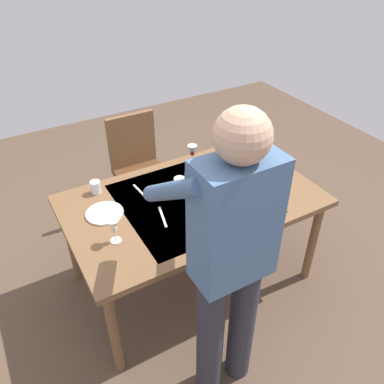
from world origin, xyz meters
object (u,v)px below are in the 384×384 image
(wine_glass_right, at_px, (192,151))
(dining_table, at_px, (192,206))
(wine_glass_left, at_px, (114,227))
(serving_bowl_pasta, at_px, (234,210))
(wine_bottle, at_px, (190,185))
(water_cup_far_left, at_px, (96,187))
(person_server, at_px, (230,257))
(dinner_plate_near, at_px, (105,213))
(water_cup_near_right, at_px, (180,184))
(dinner_plate_far, at_px, (210,184))
(water_cup_near_left, at_px, (248,140))
(side_bowl_salad, at_px, (257,178))
(chair_near, at_px, (138,163))

(wine_glass_right, bearing_deg, dining_table, 59.98)
(wine_glass_left, height_order, serving_bowl_pasta, wine_glass_left)
(dining_table, distance_m, wine_bottle, 0.18)
(wine_bottle, relative_size, water_cup_far_left, 3.40)
(person_server, height_order, dinner_plate_near, person_server)
(water_cup_near_right, height_order, serving_bowl_pasta, water_cup_near_right)
(dining_table, distance_m, dinner_plate_far, 0.21)
(dining_table, distance_m, water_cup_near_left, 0.83)
(person_server, xyz_separation_m, serving_bowl_pasta, (-0.37, -0.48, -0.21))
(wine_glass_right, relative_size, water_cup_near_right, 1.77)
(wine_glass_right, distance_m, water_cup_near_right, 0.34)
(serving_bowl_pasta, xyz_separation_m, side_bowl_salad, (-0.34, -0.21, 0.00))
(wine_glass_left, relative_size, dinner_plate_far, 0.66)
(wine_glass_right, relative_size, side_bowl_salad, 0.84)
(dinner_plate_near, distance_m, dinner_plate_far, 0.73)
(side_bowl_salad, height_order, dinner_plate_near, side_bowl_salad)
(wine_bottle, distance_m, wine_glass_right, 0.44)
(serving_bowl_pasta, distance_m, side_bowl_salad, 0.40)
(water_cup_near_left, bearing_deg, dinner_plate_far, 30.24)
(side_bowl_salad, bearing_deg, wine_glass_left, 4.38)
(dining_table, xyz_separation_m, water_cup_far_left, (0.51, -0.36, 0.11))
(dining_table, distance_m, dinner_plate_near, 0.56)
(wine_glass_right, relative_size, water_cup_near_left, 1.45)
(wine_bottle, bearing_deg, serving_bowl_pasta, 120.11)
(water_cup_near_right, xyz_separation_m, dinner_plate_near, (0.52, 0.00, -0.04))
(chair_near, bearing_deg, dinner_plate_far, 104.16)
(serving_bowl_pasta, relative_size, side_bowl_salad, 1.67)
(wine_glass_left, xyz_separation_m, dinner_plate_near, (-0.03, -0.26, -0.10))
(wine_glass_right, bearing_deg, chair_near, -65.68)
(water_cup_far_left, bearing_deg, dining_table, 144.56)
(wine_bottle, height_order, wine_glass_right, wine_bottle)
(person_server, bearing_deg, wine_glass_left, -61.25)
(chair_near, xyz_separation_m, wine_bottle, (0.00, 0.88, 0.30))
(wine_glass_left, bearing_deg, dining_table, -166.59)
(side_bowl_salad, bearing_deg, dinner_plate_near, -10.07)
(water_cup_near_right, relative_size, dinner_plate_near, 0.37)
(water_cup_near_right, bearing_deg, dinner_plate_far, 164.85)
(wine_glass_right, height_order, serving_bowl_pasta, wine_glass_right)
(dining_table, relative_size, wine_glass_right, 10.64)
(water_cup_far_left, relative_size, side_bowl_salad, 0.48)
(chair_near, bearing_deg, dinner_plate_near, 54.70)
(dining_table, xyz_separation_m, dinner_plate_far, (-0.19, -0.08, 0.07))
(chair_near, height_order, water_cup_near_right, chair_near)
(wine_glass_left, relative_size, serving_bowl_pasta, 0.50)
(wine_glass_right, bearing_deg, wine_bottle, 58.52)
(person_server, bearing_deg, water_cup_near_right, -103.63)
(person_server, height_order, water_cup_far_left, person_server)
(dining_table, relative_size, water_cup_far_left, 18.44)
(wine_glass_right, xyz_separation_m, water_cup_far_left, (0.72, 0.00, -0.06))
(wine_glass_left, distance_m, water_cup_far_left, 0.51)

